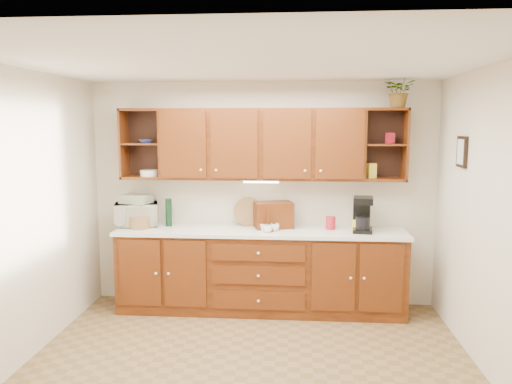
% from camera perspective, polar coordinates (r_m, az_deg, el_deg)
% --- Properties ---
extents(floor, '(4.00, 4.00, 0.00)m').
position_cam_1_polar(floor, '(4.57, -0.84, -19.77)').
color(floor, brown).
rests_on(floor, ground).
extents(ceiling, '(4.00, 4.00, 0.00)m').
position_cam_1_polar(ceiling, '(4.08, -0.91, 14.61)').
color(ceiling, white).
rests_on(ceiling, back_wall).
extents(back_wall, '(4.00, 0.00, 4.00)m').
position_cam_1_polar(back_wall, '(5.86, 0.73, -0.23)').
color(back_wall, beige).
rests_on(back_wall, floor).
extents(left_wall, '(0.00, 3.50, 3.50)m').
position_cam_1_polar(left_wall, '(4.76, -25.65, -2.85)').
color(left_wall, beige).
rests_on(left_wall, floor).
extents(right_wall, '(0.00, 3.50, 3.50)m').
position_cam_1_polar(right_wall, '(4.42, 25.93, -3.62)').
color(right_wall, beige).
rests_on(right_wall, floor).
extents(base_cabinets, '(3.20, 0.60, 0.90)m').
position_cam_1_polar(base_cabinets, '(5.75, 0.51, -9.07)').
color(base_cabinets, '#391606').
rests_on(base_cabinets, floor).
extents(countertop, '(3.24, 0.64, 0.04)m').
position_cam_1_polar(countertop, '(5.62, 0.51, -4.51)').
color(countertop, silver).
rests_on(countertop, base_cabinets).
extents(upper_cabinets, '(3.20, 0.33, 0.80)m').
position_cam_1_polar(upper_cabinets, '(5.64, 0.73, 5.51)').
color(upper_cabinets, '#391606').
rests_on(upper_cabinets, back_wall).
extents(undercabinet_light, '(0.40, 0.05, 0.02)m').
position_cam_1_polar(undercabinet_light, '(5.62, 0.59, 1.18)').
color(undercabinet_light, white).
rests_on(undercabinet_light, upper_cabinets).
extents(framed_picture, '(0.03, 0.24, 0.30)m').
position_cam_1_polar(framed_picture, '(5.20, 22.48, 4.27)').
color(framed_picture, black).
rests_on(framed_picture, right_wall).
extents(wicker_basket, '(0.28, 0.28, 0.14)m').
position_cam_1_polar(wicker_basket, '(5.81, -13.11, -3.41)').
color(wicker_basket, olive).
rests_on(wicker_basket, countertop).
extents(microwave, '(0.55, 0.44, 0.27)m').
position_cam_1_polar(microwave, '(5.96, -13.51, -2.51)').
color(microwave, silver).
rests_on(microwave, countertop).
extents(towel_stack, '(0.38, 0.32, 0.10)m').
position_cam_1_polar(towel_stack, '(5.93, -13.56, -0.78)').
color(towel_stack, tan).
rests_on(towel_stack, microwave).
extents(wine_bottle, '(0.08, 0.08, 0.32)m').
position_cam_1_polar(wine_bottle, '(5.87, -9.94, -2.31)').
color(wine_bottle, black).
rests_on(wine_bottle, countertop).
extents(woven_tray, '(0.34, 0.10, 0.33)m').
position_cam_1_polar(woven_tray, '(5.84, -0.90, -3.75)').
color(woven_tray, olive).
rests_on(woven_tray, countertop).
extents(bread_box, '(0.48, 0.37, 0.30)m').
position_cam_1_polar(bread_box, '(5.70, 2.01, -2.62)').
color(bread_box, '#391606').
rests_on(bread_box, countertop).
extents(mug_tree, '(0.26, 0.25, 0.27)m').
position_cam_1_polar(mug_tree, '(5.52, 1.44, -4.06)').
color(mug_tree, '#391606').
rests_on(mug_tree, countertop).
extents(canister_red, '(0.13, 0.13, 0.14)m').
position_cam_1_polar(canister_red, '(5.68, 8.52, -3.52)').
color(canister_red, '#AD1928').
rests_on(canister_red, countertop).
extents(canister_white, '(0.10, 0.10, 0.18)m').
position_cam_1_polar(canister_white, '(5.73, 11.55, -3.33)').
color(canister_white, white).
rests_on(canister_white, countertop).
extents(canister_yellow, '(0.10, 0.10, 0.12)m').
position_cam_1_polar(canister_yellow, '(5.68, 11.35, -3.71)').
color(canister_yellow, gold).
rests_on(canister_yellow, countertop).
extents(coffee_maker, '(0.24, 0.29, 0.39)m').
position_cam_1_polar(coffee_maker, '(5.60, 12.08, -2.58)').
color(coffee_maker, black).
rests_on(coffee_maker, countertop).
extents(bowl_stack, '(0.22, 0.22, 0.04)m').
position_cam_1_polar(bowl_stack, '(5.86, -12.51, 5.68)').
color(bowl_stack, navy).
rests_on(bowl_stack, upper_cabinets).
extents(plate_stack, '(0.27, 0.27, 0.07)m').
position_cam_1_polar(plate_stack, '(5.89, -12.10, 2.14)').
color(plate_stack, white).
rests_on(plate_stack, upper_cabinets).
extents(pantry_box_yellow, '(0.11, 0.10, 0.16)m').
position_cam_1_polar(pantry_box_yellow, '(5.68, 13.06, 2.38)').
color(pantry_box_yellow, gold).
rests_on(pantry_box_yellow, upper_cabinets).
extents(pantry_box_red, '(0.10, 0.09, 0.12)m').
position_cam_1_polar(pantry_box_red, '(5.71, 15.08, 5.95)').
color(pantry_box_red, '#AD1928').
rests_on(pantry_box_red, upper_cabinets).
extents(potted_plant, '(0.38, 0.35, 0.35)m').
position_cam_1_polar(potted_plant, '(5.68, 16.13, 11.03)').
color(potted_plant, '#999999').
rests_on(potted_plant, upper_cabinets).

